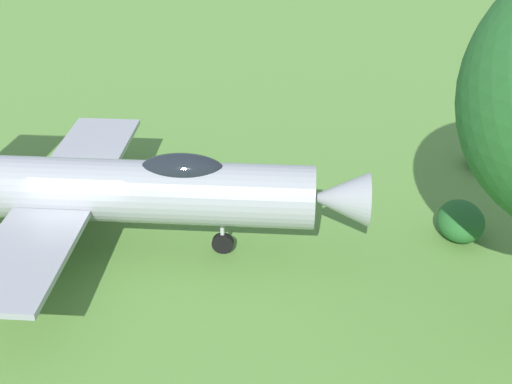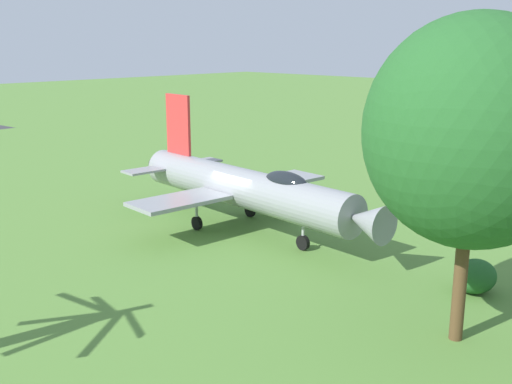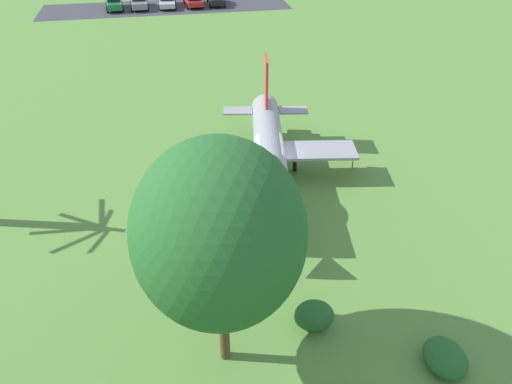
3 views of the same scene
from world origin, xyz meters
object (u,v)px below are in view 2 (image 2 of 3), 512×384
object	(u,v)px
display_jet	(247,188)
shrub_by_tree	(475,276)
shade_tree	(473,133)
info_plaque	(299,187)

from	to	relation	value
display_jet	shrub_by_tree	world-z (taller)	display_jet
display_jet	shade_tree	xyz separation A→B (m)	(-11.16, 3.01, 3.83)
shade_tree	info_plaque	xyz separation A→B (m)	(12.60, -8.12, -4.89)
shade_tree	shrub_by_tree	bearing A→B (deg)	-72.53
display_jet	shade_tree	size ratio (longest dim) A/B	1.63
shade_tree	display_jet	bearing A→B (deg)	-15.12
shrub_by_tree	info_plaque	size ratio (longest dim) A/B	1.37
display_jet	shrub_by_tree	size ratio (longest dim) A/B	9.16
info_plaque	display_jet	bearing A→B (deg)	105.77
display_jet	shrub_by_tree	xyz separation A→B (m)	(-10.06, -0.46, -1.37)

